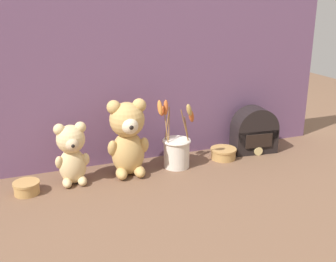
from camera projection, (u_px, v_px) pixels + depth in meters
name	position (u px, v px, depth m)	size (l,w,h in m)	color
ground_plane	(170.00, 170.00, 1.72)	(4.00, 4.00, 0.00)	brown
backdrop_wall	(155.00, 76.00, 1.75)	(1.59, 0.02, 0.72)	#704C70
teddy_bear_large	(128.00, 136.00, 1.63)	(0.17, 0.16, 0.31)	tan
teddy_bear_medium	(72.00, 152.00, 1.56)	(0.13, 0.12, 0.24)	#DBBC84
flower_vase	(176.00, 149.00, 1.73)	(0.15, 0.14, 0.29)	silver
vintage_radio	(254.00, 133.00, 1.90)	(0.21, 0.12, 0.21)	black
decorative_tin_tall	(223.00, 153.00, 1.83)	(0.11, 0.11, 0.05)	tan
decorative_tin_short	(27.00, 188.00, 1.51)	(0.10, 0.10, 0.05)	tan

